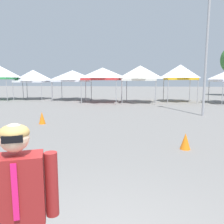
% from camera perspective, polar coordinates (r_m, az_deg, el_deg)
% --- Properties ---
extents(canopy_tent_far_left, '(3.45, 3.45, 3.57)m').
position_cam_1_polar(canopy_tent_far_left, '(26.43, -26.83, 9.01)').
color(canopy_tent_far_left, '#9E9EA3').
rests_on(canopy_tent_far_left, ground).
extents(canopy_tent_behind_left, '(3.28, 3.28, 3.17)m').
position_cam_1_polar(canopy_tent_behind_left, '(25.66, -19.58, 8.66)').
color(canopy_tent_behind_left, '#9E9EA3').
rests_on(canopy_tent_behind_left, ground).
extents(canopy_tent_center, '(3.74, 3.74, 3.09)m').
position_cam_1_polar(canopy_tent_center, '(23.78, -10.11, 9.06)').
color(canopy_tent_center, '#9E9EA3').
rests_on(canopy_tent_center, ground).
extents(canopy_tent_far_right, '(3.51, 3.51, 3.24)m').
position_cam_1_polar(canopy_tent_far_right, '(21.02, -2.45, 9.73)').
color(canopy_tent_far_right, '#9E9EA3').
rests_on(canopy_tent_far_right, ground).
extents(canopy_tent_left_of_center, '(3.23, 3.23, 3.41)m').
position_cam_1_polar(canopy_tent_left_of_center, '(20.77, 7.25, 9.85)').
color(canopy_tent_left_of_center, '#9E9EA3').
rests_on(canopy_tent_left_of_center, ground).
extents(canopy_tent_behind_center, '(2.92, 2.92, 3.55)m').
position_cam_1_polar(canopy_tent_behind_center, '(22.51, 17.12, 9.70)').
color(canopy_tent_behind_center, '#9E9EA3').
rests_on(canopy_tent_behind_center, ground).
extents(person_foreground, '(0.61, 0.38, 1.78)m').
position_cam_1_polar(person_foreground, '(2.17, -22.71, -22.46)').
color(person_foreground, '#33384C').
rests_on(person_foreground, ground).
extents(light_pole_near_lift, '(0.36, 0.36, 9.97)m').
position_cam_1_polar(light_pole_near_lift, '(14.58, 23.51, 21.28)').
color(light_pole_near_lift, '#9E9EA3').
rests_on(light_pole_near_lift, ground).
extents(traffic_cone_lot_center, '(0.32, 0.32, 0.51)m').
position_cam_1_polar(traffic_cone_lot_center, '(7.23, 18.30, -7.11)').
color(traffic_cone_lot_center, orange).
rests_on(traffic_cone_lot_center, ground).
extents(traffic_cone_near_barrier, '(0.32, 0.32, 0.59)m').
position_cam_1_polar(traffic_cone_near_barrier, '(11.26, -17.51, -1.45)').
color(traffic_cone_near_barrier, orange).
rests_on(traffic_cone_near_barrier, ground).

